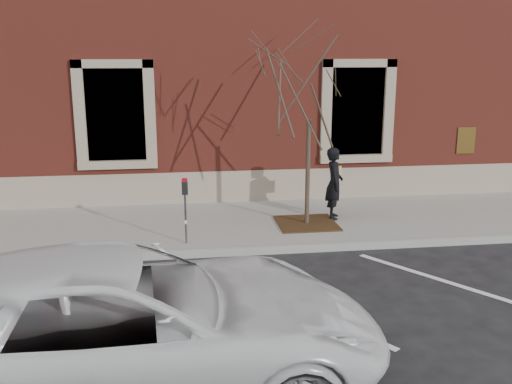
{
  "coord_description": "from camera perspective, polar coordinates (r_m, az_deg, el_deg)",
  "views": [
    {
      "loc": [
        -1.55,
        -10.53,
        3.85
      ],
      "look_at": [
        0.0,
        0.6,
        1.1
      ],
      "focal_mm": 40.0,
      "sensor_mm": 36.0,
      "label": 1
    }
  ],
  "objects": [
    {
      "name": "ground",
      "position": [
        11.32,
        0.42,
        -6.14
      ],
      "size": [
        120.0,
        120.0,
        0.0
      ],
      "primitive_type": "plane",
      "color": "#28282B",
      "rests_on": "ground"
    },
    {
      "name": "sidewalk_near",
      "position": [
        12.94,
        -0.7,
        -3.21
      ],
      "size": [
        40.0,
        3.5,
        0.15
      ],
      "primitive_type": "cube",
      "color": "gray",
      "rests_on": "ground"
    },
    {
      "name": "curb_near",
      "position": [
        11.24,
        0.46,
        -5.86
      ],
      "size": [
        40.0,
        0.12,
        0.15
      ],
      "primitive_type": "cube",
      "color": "#9E9E99",
      "rests_on": "ground"
    },
    {
      "name": "parking_stripes",
      "position": [
        9.3,
        2.42,
        -10.69
      ],
      "size": [
        28.0,
        4.4,
        0.01
      ],
      "primitive_type": null,
      "color": "silver",
      "rests_on": "ground"
    },
    {
      "name": "building_civic",
      "position": [
        18.33,
        -3.17,
        14.19
      ],
      "size": [
        40.0,
        8.62,
        8.0
      ],
      "color": "maroon",
      "rests_on": "ground"
    },
    {
      "name": "man",
      "position": [
        13.05,
        7.83,
        0.86
      ],
      "size": [
        0.52,
        0.67,
        1.63
      ],
      "primitive_type": "imported",
      "rotation": [
        0.0,
        0.0,
        1.33
      ],
      "color": "black",
      "rests_on": "sidewalk_near"
    },
    {
      "name": "parking_meter",
      "position": [
        11.25,
        -7.11,
        -0.66
      ],
      "size": [
        0.12,
        0.09,
        1.32
      ],
      "rotation": [
        0.0,
        0.0,
        0.39
      ],
      "color": "#595B60",
      "rests_on": "sidewalk_near"
    },
    {
      "name": "tree_grate",
      "position": [
        12.73,
        5.08,
        -3.13
      ],
      "size": [
        1.29,
        1.29,
        0.03
      ],
      "primitive_type": "cube",
      "color": "#412C14",
      "rests_on": "sidewalk_near"
    },
    {
      "name": "sapling",
      "position": [
        12.2,
        5.38,
        10.22
      ],
      "size": [
        2.54,
        2.54,
        4.23
      ],
      "color": "#4C392E",
      "rests_on": "sidewalk_near"
    },
    {
      "name": "white_truck",
      "position": [
        6.78,
        -13.43,
        -12.96
      ],
      "size": [
        6.26,
        3.2,
        1.69
      ],
      "primitive_type": "imported",
      "rotation": [
        0.0,
        0.0,
        1.64
      ],
      "color": "white",
      "rests_on": "ground"
    }
  ]
}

